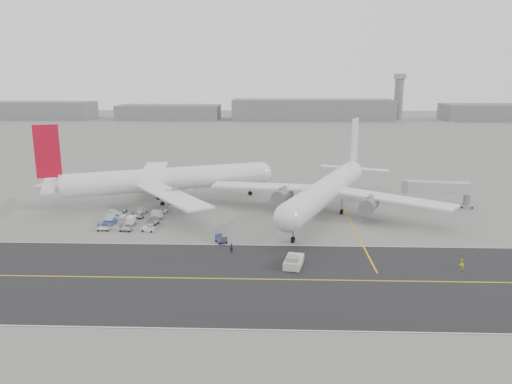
{
  "coord_description": "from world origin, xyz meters",
  "views": [
    {
      "loc": [
        13.13,
        -90.39,
        31.19
      ],
      "look_at": [
        9.56,
        12.0,
        6.85
      ],
      "focal_mm": 35.0,
      "sensor_mm": 36.0,
      "label": 1
    }
  ],
  "objects_px": {
    "airliner_b": "(328,189)",
    "ground_crew_a": "(232,248)",
    "airliner_a": "(161,180)",
    "jet_bridge": "(437,189)",
    "pushback_tug": "(294,262)",
    "control_tower": "(399,96)",
    "ground_crew_b": "(461,264)"
  },
  "relations": [
    {
      "from": "airliner_a",
      "to": "ground_crew_a",
      "type": "distance_m",
      "value": 40.75
    },
    {
      "from": "airliner_a",
      "to": "jet_bridge",
      "type": "height_order",
      "value": "airliner_a"
    },
    {
      "from": "pushback_tug",
      "to": "control_tower",
      "type": "bearing_deg",
      "value": 84.73
    },
    {
      "from": "airliner_b",
      "to": "jet_bridge",
      "type": "height_order",
      "value": "airliner_b"
    },
    {
      "from": "control_tower",
      "to": "ground_crew_b",
      "type": "xyz_separation_m",
      "value": [
        -56.09,
        -278.04,
        -15.3
      ]
    },
    {
      "from": "airliner_a",
      "to": "ground_crew_b",
      "type": "xyz_separation_m",
      "value": [
        58.4,
        -41.73,
        -4.86
      ]
    },
    {
      "from": "jet_bridge",
      "to": "ground_crew_a",
      "type": "distance_m",
      "value": 57.85
    },
    {
      "from": "pushback_tug",
      "to": "jet_bridge",
      "type": "relative_size",
      "value": 0.46
    },
    {
      "from": "control_tower",
      "to": "airliner_b",
      "type": "relative_size",
      "value": 0.58
    },
    {
      "from": "control_tower",
      "to": "airliner_b",
      "type": "bearing_deg",
      "value": -106.93
    },
    {
      "from": "airliner_b",
      "to": "jet_bridge",
      "type": "distance_m",
      "value": 27.89
    },
    {
      "from": "control_tower",
      "to": "ground_crew_a",
      "type": "xyz_separation_m",
      "value": [
        -94.18,
        -271.29,
        -15.4
      ]
    },
    {
      "from": "ground_crew_a",
      "to": "control_tower",
      "type": "bearing_deg",
      "value": 92.69
    },
    {
      "from": "ground_crew_b",
      "to": "airliner_a",
      "type": "bearing_deg",
      "value": -58.47
    },
    {
      "from": "airliner_a",
      "to": "jet_bridge",
      "type": "xyz_separation_m",
      "value": [
        67.02,
        -1.03,
        -1.49
      ]
    },
    {
      "from": "pushback_tug",
      "to": "jet_bridge",
      "type": "distance_m",
      "value": 53.99
    },
    {
      "from": "airliner_b",
      "to": "ground_crew_b",
      "type": "relative_size",
      "value": 28.47
    },
    {
      "from": "pushback_tug",
      "to": "ground_crew_b",
      "type": "distance_m",
      "value": 27.26
    },
    {
      "from": "airliner_b",
      "to": "ground_crew_a",
      "type": "bearing_deg",
      "value": -104.13
    },
    {
      "from": "airliner_a",
      "to": "pushback_tug",
      "type": "distance_m",
      "value": 51.91
    },
    {
      "from": "airliner_b",
      "to": "airliner_a",
      "type": "bearing_deg",
      "value": -169.22
    },
    {
      "from": "airliner_b",
      "to": "ground_crew_a",
      "type": "xyz_separation_m",
      "value": [
        -19.78,
        -26.82,
        -4.81
      ]
    },
    {
      "from": "jet_bridge",
      "to": "control_tower",
      "type": "bearing_deg",
      "value": 87.82
    },
    {
      "from": "control_tower",
      "to": "pushback_tug",
      "type": "height_order",
      "value": "control_tower"
    },
    {
      "from": "pushback_tug",
      "to": "jet_bridge",
      "type": "bearing_deg",
      "value": 59.7
    },
    {
      "from": "pushback_tug",
      "to": "ground_crew_a",
      "type": "xyz_separation_m",
      "value": [
        -10.84,
        6.26,
        -0.02
      ]
    },
    {
      "from": "control_tower",
      "to": "ground_crew_a",
      "type": "bearing_deg",
      "value": -109.14
    },
    {
      "from": "pushback_tug",
      "to": "ground_crew_a",
      "type": "height_order",
      "value": "pushback_tug"
    },
    {
      "from": "pushback_tug",
      "to": "airliner_a",
      "type": "bearing_deg",
      "value": 138.51
    },
    {
      "from": "control_tower",
      "to": "jet_bridge",
      "type": "relative_size",
      "value": 1.88
    },
    {
      "from": "ground_crew_a",
      "to": "ground_crew_b",
      "type": "height_order",
      "value": "ground_crew_b"
    },
    {
      "from": "control_tower",
      "to": "airliner_a",
      "type": "distance_m",
      "value": 262.8
    }
  ]
}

